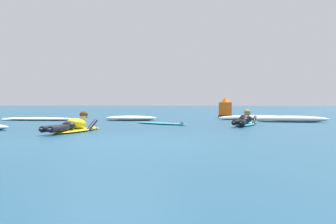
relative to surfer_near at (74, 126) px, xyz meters
name	(u,v)px	position (x,y,z in m)	size (l,w,h in m)	color
ground_plane	(168,119)	(1.45, 7.60, -0.14)	(120.00, 120.00, 0.00)	navy
surfer_near	(74,126)	(0.00, 0.00, 0.00)	(0.83, 2.56, 0.54)	yellow
surfer_far	(245,121)	(4.34, 3.33, 0.00)	(0.97, 2.51, 0.55)	#2DB2D1
drifting_surfboard	(161,123)	(1.66, 3.74, -0.11)	(2.07, 1.73, 0.16)	#2DB2D1
whitewater_mid_left	(39,119)	(-3.52, 6.01, -0.08)	(3.07, 0.84, 0.12)	white
whitewater_mid_right	(131,118)	(0.14, 6.30, -0.05)	(2.08, 0.93, 0.19)	white
whitewater_back	(291,119)	(6.15, 5.68, -0.03)	(2.68, 0.83, 0.23)	white
whitewater_far_band	(253,118)	(4.95, 7.68, -0.05)	(2.95, 1.35, 0.19)	white
channel_marker_buoy	(225,110)	(3.88, 9.72, 0.23)	(0.65, 0.65, 0.95)	#EA5B0F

